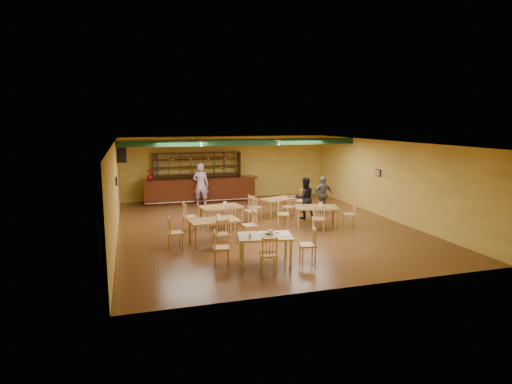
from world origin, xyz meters
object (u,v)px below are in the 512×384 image
object	(u,v)px
dining_table_b	(278,207)
patron_bar	(201,185)
dining_table_c	(214,231)
patron_right_a	(305,198)
dining_table_a	(221,216)
near_table	(265,249)
dining_table_d	(316,216)
bar_counter	(200,190)

from	to	relation	value
dining_table_b	patron_bar	size ratio (longest dim) A/B	0.72
dining_table_c	patron_right_a	size ratio (longest dim) A/B	0.93
patron_right_a	patron_bar	bearing A→B (deg)	-45.87
dining_table_a	dining_table_c	xyz separation A→B (m)	(-0.67, -2.06, 0.01)
patron_right_a	near_table	bearing A→B (deg)	56.46
dining_table_a	dining_table_b	distance (m)	2.79
near_table	dining_table_d	bearing A→B (deg)	57.92
dining_table_a	bar_counter	bearing A→B (deg)	80.04
dining_table_a	patron_bar	world-z (taller)	patron_bar
dining_table_d	near_table	distance (m)	4.39
dining_table_c	patron_right_a	bearing A→B (deg)	23.80
dining_table_b	dining_table_d	distance (m)	2.24
dining_table_b	patron_right_a	xyz separation A→B (m)	(0.80, -0.80, 0.46)
bar_counter	patron_right_a	distance (m)	5.56
dining_table_d	near_table	xyz separation A→B (m)	(-2.96, -3.24, 0.01)
dining_table_c	near_table	size ratio (longest dim) A/B	1.06
dining_table_d	patron_bar	world-z (taller)	patron_bar
bar_counter	dining_table_c	world-z (taller)	bar_counter
bar_counter	dining_table_c	size ratio (longest dim) A/B	3.61
dining_table_c	near_table	xyz separation A→B (m)	(0.95, -2.21, 0.01)
dining_table_b	patron_right_a	size ratio (longest dim) A/B	0.85
near_table	dining_table_a	bearing A→B (deg)	104.15
dining_table_b	dining_table_c	bearing A→B (deg)	-153.77
dining_table_b	near_table	size ratio (longest dim) A/B	0.97
bar_counter	patron_right_a	size ratio (longest dim) A/B	3.35
bar_counter	dining_table_c	distance (m)	6.83
dining_table_b	patron_right_a	distance (m)	1.22
dining_table_a	near_table	distance (m)	4.29
dining_table_c	near_table	bearing A→B (deg)	-73.27
near_table	patron_bar	size ratio (longest dim) A/B	0.74
bar_counter	dining_table_a	distance (m)	4.73
dining_table_c	dining_table_b	bearing A→B (deg)	37.81
near_table	bar_counter	bearing A→B (deg)	102.14
patron_bar	dining_table_c	bearing A→B (deg)	103.25
dining_table_b	near_table	world-z (taller)	near_table
dining_table_a	near_table	xyz separation A→B (m)	(0.28, -4.28, 0.01)
dining_table_a	dining_table_c	bearing A→B (deg)	-117.92
dining_table_a	dining_table_c	world-z (taller)	dining_table_c
bar_counter	dining_table_a	world-z (taller)	bar_counter
dining_table_b	patron_right_a	bearing A→B (deg)	-63.15
dining_table_b	patron_bar	world-z (taller)	patron_bar
patron_bar	bar_counter	bearing A→B (deg)	-77.13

